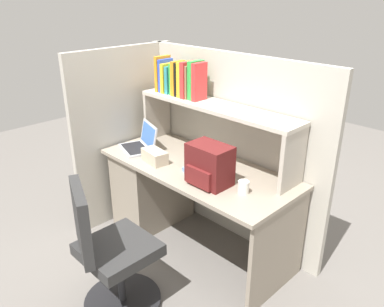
# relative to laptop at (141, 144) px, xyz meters

# --- Properties ---
(ground_plane) EXTENTS (8.00, 8.00, 0.00)m
(ground_plane) POSITION_rel_laptop_xyz_m (0.57, 0.10, -0.78)
(ground_plane) COLOR slate
(desk) EXTENTS (1.60, 0.70, 0.73)m
(desk) POSITION_rel_laptop_xyz_m (0.18, 0.10, -0.38)
(desk) COLOR gray
(desk) RESTS_ON ground_plane
(cubicle_partition_rear) EXTENTS (1.84, 0.05, 1.55)m
(cubicle_partition_rear) POSITION_rel_laptop_xyz_m (0.57, 0.48, -0.01)
(cubicle_partition_rear) COLOR #B2ADA0
(cubicle_partition_rear) RESTS_ON ground_plane
(cubicle_partition_left) EXTENTS (0.05, 1.06, 1.55)m
(cubicle_partition_left) POSITION_rel_laptop_xyz_m (-0.28, 0.05, -0.01)
(cubicle_partition_left) COLOR #B2ADA0
(cubicle_partition_left) RESTS_ON ground_plane
(overhead_hutch) EXTENTS (1.44, 0.28, 0.45)m
(overhead_hutch) POSITION_rel_laptop_xyz_m (0.57, 0.30, 0.30)
(overhead_hutch) COLOR #B3A99C
(overhead_hutch) RESTS_ON desk
(reference_books_on_shelf) EXTENTS (0.47, 0.17, 0.30)m
(reference_books_on_shelf) POSITION_rel_laptop_xyz_m (0.19, 0.30, 0.54)
(reference_books_on_shelf) COLOR orange
(reference_books_on_shelf) RESTS_ON overhead_hutch
(laptop) EXTENTS (0.37, 0.34, 0.22)m
(laptop) POSITION_rel_laptop_xyz_m (0.00, 0.00, 0.00)
(laptop) COLOR #B7BABF
(laptop) RESTS_ON desk
(backpack) EXTENTS (0.30, 0.23, 0.29)m
(backpack) POSITION_rel_laptop_xyz_m (0.83, -0.04, 0.09)
(backpack) COLOR #591919
(backpack) RESTS_ON desk
(computer_mouse) EXTENTS (0.09, 0.12, 0.03)m
(computer_mouse) POSITION_rel_laptop_xyz_m (0.60, -0.00, -0.03)
(computer_mouse) COLOR #7299C6
(computer_mouse) RESTS_ON desk
(paper_cup) EXTENTS (0.08, 0.08, 0.09)m
(paper_cup) POSITION_rel_laptop_xyz_m (1.09, 0.02, -0.01)
(paper_cup) COLOR white
(paper_cup) RESTS_ON desk
(tissue_box) EXTENTS (0.23, 0.15, 0.10)m
(tissue_box) POSITION_rel_laptop_xyz_m (0.29, -0.09, -0.00)
(tissue_box) COLOR #BFB299
(tissue_box) RESTS_ON desk
(office_chair) EXTENTS (0.53, 0.55, 0.93)m
(office_chair) POSITION_rel_laptop_xyz_m (0.66, -0.78, -0.39)
(office_chair) COLOR black
(office_chair) RESTS_ON ground_plane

